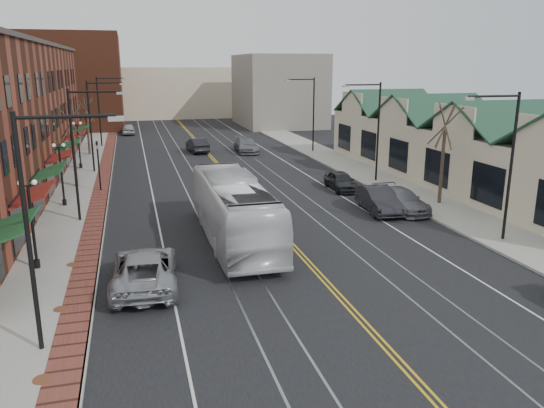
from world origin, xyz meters
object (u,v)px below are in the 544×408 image
parked_car_c (401,200)px  parked_car_d (341,181)px  transit_bus (234,210)px  parked_suv (145,269)px  parked_car_b (378,200)px

parked_car_c → parked_car_d: size_ratio=1.20×
parked_car_d → transit_bus: bearing=-133.9°
transit_bus → parked_car_d: transit_bus is taller
parked_suv → parked_car_b: size_ratio=1.19×
transit_bus → parked_car_d: bearing=-136.2°
parked_car_b → parked_car_d: 6.53m
parked_car_b → parked_car_c: (1.58, -0.23, -0.08)m
parked_car_d → parked_car_c: bearing=-74.5°
parked_suv → parked_car_d: size_ratio=1.39×
transit_bus → parked_suv: transit_bus is taller
parked_suv → parked_car_b: bearing=-147.5°
transit_bus → parked_car_b: size_ratio=2.55×
transit_bus → parked_car_c: transit_bus is taller
parked_car_c → parked_car_d: 6.94m
transit_bus → parked_suv: size_ratio=2.15×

